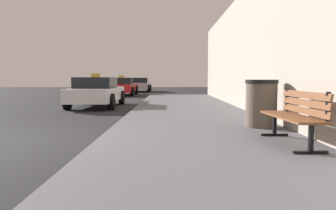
{
  "coord_description": "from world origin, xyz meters",
  "views": [
    {
      "loc": [
        3.3,
        -6.06,
        1.23
      ],
      "look_at": [
        3.26,
        1.06,
        0.65
      ],
      "focal_mm": 35.19,
      "sensor_mm": 36.0,
      "label": 1
    }
  ],
  "objects_px": {
    "car_silver": "(139,85)",
    "trash_bin": "(261,103)",
    "car_white": "(97,92)",
    "car_red": "(122,86)",
    "bench": "(296,113)"
  },
  "relations": [
    {
      "from": "car_silver",
      "to": "trash_bin",
      "type": "bearing_deg",
      "value": -78.06
    },
    {
      "from": "trash_bin",
      "to": "car_white",
      "type": "xyz_separation_m",
      "value": [
        -5.17,
        6.81,
        -0.03
      ]
    },
    {
      "from": "trash_bin",
      "to": "car_white",
      "type": "relative_size",
      "value": 0.24
    },
    {
      "from": "trash_bin",
      "to": "car_red",
      "type": "distance_m",
      "value": 17.52
    },
    {
      "from": "trash_bin",
      "to": "car_silver",
      "type": "relative_size",
      "value": 0.24
    },
    {
      "from": "bench",
      "to": "car_red",
      "type": "bearing_deg",
      "value": 104.77
    },
    {
      "from": "bench",
      "to": "car_white",
      "type": "height_order",
      "value": "car_white"
    },
    {
      "from": "car_red",
      "to": "car_silver",
      "type": "xyz_separation_m",
      "value": [
        0.7,
        6.21,
        -0.0
      ]
    },
    {
      "from": "trash_bin",
      "to": "car_silver",
      "type": "height_order",
      "value": "car_silver"
    },
    {
      "from": "bench",
      "to": "car_silver",
      "type": "xyz_separation_m",
      "value": [
        -4.88,
        24.73,
        -0.02
      ]
    },
    {
      "from": "bench",
      "to": "car_white",
      "type": "relative_size",
      "value": 0.39
    },
    {
      "from": "trash_bin",
      "to": "car_red",
      "type": "relative_size",
      "value": 0.23
    },
    {
      "from": "trash_bin",
      "to": "car_white",
      "type": "height_order",
      "value": "car_white"
    },
    {
      "from": "bench",
      "to": "car_red",
      "type": "height_order",
      "value": "car_red"
    },
    {
      "from": "bench",
      "to": "trash_bin",
      "type": "relative_size",
      "value": 1.65
    }
  ]
}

